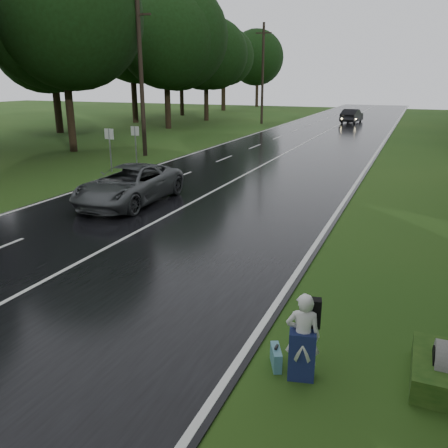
{
  "coord_description": "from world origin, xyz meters",
  "views": [
    {
      "loc": [
        8.35,
        -7.04,
        4.94
      ],
      "look_at": [
        3.66,
        4.11,
        1.1
      ],
      "focal_mm": 36.75,
      "sensor_mm": 36.0,
      "label": 1
    }
  ],
  "objects": [
    {
      "name": "far_car",
      "position": [
        0.9,
        49.23,
        0.82
      ],
      "size": [
        2.14,
        4.9,
        1.57
      ],
      "primitive_type": "imported",
      "rotation": [
        0.0,
        0.0,
        3.04
      ],
      "color": "black",
      "rests_on": "road"
    },
    {
      "name": "tree_left_e",
      "position": [
        -15.81,
        35.5,
        0.0
      ],
      "size": [
        9.69,
        9.69,
        15.15
      ],
      "primitive_type": null,
      "color": "black",
      "rests_on": "ground"
    },
    {
      "name": "tree_left_f",
      "position": [
        -16.19,
        45.72,
        0.0
      ],
      "size": [
        8.91,
        8.91,
        13.92
      ],
      "primitive_type": null,
      "color": "black",
      "rests_on": "ground"
    },
    {
      "name": "lane_center",
      "position": [
        0.0,
        20.0,
        0.04
      ],
      "size": [
        0.12,
        140.0,
        0.01
      ],
      "primitive_type": "cube",
      "color": "silver",
      "rests_on": "road"
    },
    {
      "name": "road_sign_b",
      "position": [
        -7.2,
        16.31,
        0.0
      ],
      "size": [
        0.54,
        0.1,
        2.26
      ],
      "primitive_type": null,
      "color": "white",
      "rests_on": "ground"
    },
    {
      "name": "tree_left_d",
      "position": [
        -14.22,
        18.98,
        0.0
      ],
      "size": [
        10.15,
        10.15,
        15.86
      ],
      "primitive_type": null,
      "color": "black",
      "rests_on": "ground"
    },
    {
      "name": "road_sign_a",
      "position": [
        -7.2,
        13.79,
        0.0
      ],
      "size": [
        0.57,
        0.1,
        2.36
      ],
      "primitive_type": null,
      "color": "white",
      "rests_on": "ground"
    },
    {
      "name": "suitcase",
      "position": [
        6.46,
        -0.14,
        0.18
      ],
      "size": [
        0.35,
        0.53,
        0.36
      ],
      "primitive_type": "cube",
      "rotation": [
        0.0,
        0.0,
        0.43
      ],
      "color": "teal",
      "rests_on": "ground"
    },
    {
      "name": "utility_pole_far",
      "position": [
        -8.5,
        44.22,
        0.0
      ],
      "size": [
        1.8,
        0.28,
        10.79
      ],
      "primitive_type": null,
      "color": "black",
      "rests_on": "ground"
    },
    {
      "name": "grey_car",
      "position": [
        -2.35,
        8.39,
        0.81
      ],
      "size": [
        2.65,
        5.56,
        1.53
      ],
      "primitive_type": "imported",
      "rotation": [
        0.0,
        0.0,
        0.02
      ],
      "color": "#494C4E",
      "rests_on": "road"
    },
    {
      "name": "ground",
      "position": [
        0.0,
        0.0,
        0.0
      ],
      "size": [
        160.0,
        160.0,
        0.0
      ],
      "primitive_type": "plane",
      "color": "#284715",
      "rests_on": "ground"
    },
    {
      "name": "road",
      "position": [
        0.0,
        20.0,
        0.02
      ],
      "size": [
        12.0,
        140.0,
        0.04
      ],
      "primitive_type": "cube",
      "color": "black",
      "rests_on": "ground"
    },
    {
      "name": "utility_pole_mid",
      "position": [
        -8.5,
        19.33,
        0.0
      ],
      "size": [
        1.8,
        0.28,
        9.69
      ],
      "primitive_type": null,
      "color": "black",
      "rests_on": "ground"
    },
    {
      "name": "hitchhiker",
      "position": [
        6.95,
        -0.27,
        0.74
      ],
      "size": [
        0.66,
        0.62,
        1.6
      ],
      "color": "silver",
      "rests_on": "ground"
    }
  ]
}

